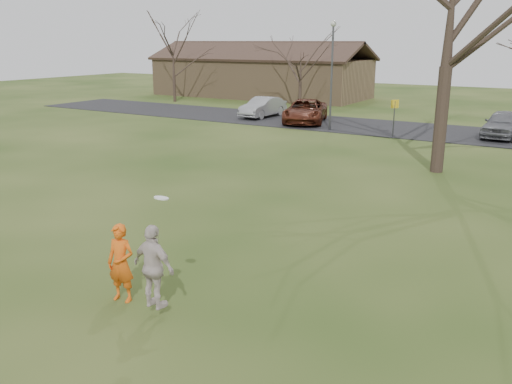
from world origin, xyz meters
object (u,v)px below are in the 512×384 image
at_px(car_1, 263,107).
at_px(player_defender, 121,263).
at_px(car_2, 305,111).
at_px(lamp_post, 332,62).
at_px(building, 260,76).
at_px(catching_play, 154,267).
at_px(car_4, 503,124).

bearing_deg(car_1, player_defender, -62.92).
bearing_deg(player_defender, car_2, 97.35).
bearing_deg(lamp_post, player_defender, -77.05).
distance_m(car_2, lamp_post, 4.51).
height_order(player_defender, building, building).
bearing_deg(catching_play, player_defender, 170.31).
xyz_separation_m(player_defender, lamp_post, (-5.15, 22.41, 3.15)).
xyz_separation_m(player_defender, building, (-19.15, 37.91, 1.11)).
height_order(car_1, lamp_post, lamp_post).
distance_m(car_4, lamp_post, 10.05).
height_order(catching_play, building, building).
height_order(player_defender, car_4, player_defender).
bearing_deg(car_4, car_2, -173.95).
height_order(car_4, building, building).
relative_size(car_2, catching_play, 2.33).
xyz_separation_m(car_4, building, (-23.19, 12.98, 1.16)).
bearing_deg(building, car_4, -29.24).
bearing_deg(player_defender, car_1, 104.14).
relative_size(player_defender, lamp_post, 0.26).
relative_size(car_2, car_4, 1.23).
bearing_deg(player_defender, building, 106.56).
bearing_deg(catching_play, car_2, 109.69).
bearing_deg(car_4, player_defender, -96.16).
bearing_deg(building, catching_play, -62.06).
bearing_deg(lamp_post, car_4, 15.35).
height_order(player_defender, car_2, player_defender).
xyz_separation_m(player_defender, catching_play, (1.05, -0.18, 0.22)).
relative_size(car_1, catching_play, 1.83).
bearing_deg(car_4, catching_play, -93.74).
bearing_deg(player_defender, lamp_post, 92.71).
relative_size(car_4, lamp_post, 0.69).
distance_m(car_1, building, 14.97).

